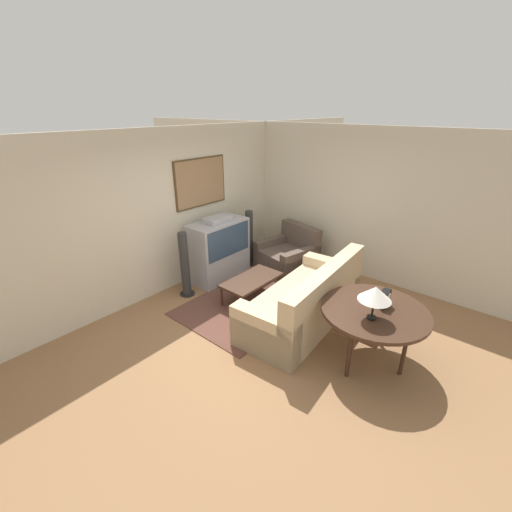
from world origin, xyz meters
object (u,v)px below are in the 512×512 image
object	(u,v)px
armchair	(288,256)
speaker_tower_right	(249,240)
mantel_clock	(385,298)
speaker_tower_left	(185,266)
couch	(306,302)
table_lamp	(375,294)
coffee_table	(251,281)
tv	(219,250)
console_table	(375,314)

from	to	relation	value
armchair	speaker_tower_right	size ratio (longest dim) A/B	1.01
mantel_clock	speaker_tower_left	xyz separation A→B (m)	(-0.58, 3.11, -0.31)
couch	mantel_clock	world-z (taller)	couch
speaker_tower_left	table_lamp	bearing A→B (deg)	-85.83
coffee_table	speaker_tower_right	bearing A→B (deg)	42.83
table_lamp	mantel_clock	world-z (taller)	table_lamp
couch	mantel_clock	bearing A→B (deg)	83.00
armchair	speaker_tower_left	distance (m)	2.10
tv	speaker_tower_right	world-z (taller)	tv
console_table	mantel_clock	bearing A→B (deg)	-15.38
tv	couch	xyz separation A→B (m)	(-0.18, -2.01, -0.23)
armchair	table_lamp	size ratio (longest dim) A/B	2.75
console_table	tv	bearing A→B (deg)	83.09
tv	mantel_clock	size ratio (longest dim) A/B	5.75
couch	console_table	size ratio (longest dim) A/B	1.78
couch	speaker_tower_right	distance (m)	2.23
coffee_table	mantel_clock	bearing A→B (deg)	-90.15
console_table	mantel_clock	world-z (taller)	mantel_clock
console_table	speaker_tower_left	distance (m)	3.10
speaker_tower_right	tv	bearing A→B (deg)	178.22
coffee_table	console_table	bearing A→B (deg)	-94.12
speaker_tower_left	speaker_tower_right	bearing A→B (deg)	0.00
coffee_table	console_table	size ratio (longest dim) A/B	0.81
console_table	speaker_tower_left	xyz separation A→B (m)	(-0.44, 3.07, -0.15)
tv	coffee_table	size ratio (longest dim) A/B	1.16
armchair	coffee_table	size ratio (longest dim) A/B	1.10
table_lamp	armchair	bearing A→B (deg)	53.99
couch	speaker_tower_left	size ratio (longest dim) A/B	2.02
tv	console_table	world-z (taller)	tv
armchair	coffee_table	xyz separation A→B (m)	(-1.37, -0.23, 0.07)
coffee_table	mantel_clock	xyz separation A→B (m)	(-0.01, -2.15, 0.50)
armchair	speaker_tower_left	xyz separation A→B (m)	(-1.96, 0.72, 0.26)
couch	table_lamp	distance (m)	1.40
tv	table_lamp	xyz separation A→B (m)	(-0.58, -3.13, 0.50)
tv	table_lamp	world-z (taller)	tv
couch	coffee_table	distance (m)	1.03
tv	coffee_table	world-z (taller)	tv
speaker_tower_right	table_lamp	bearing A→B (deg)	-114.17
coffee_table	console_table	world-z (taller)	console_table
tv	coffee_table	xyz separation A→B (m)	(-0.22, -0.98, -0.22)
couch	speaker_tower_left	distance (m)	2.09
coffee_table	table_lamp	bearing A→B (deg)	-99.54
console_table	speaker_tower_right	size ratio (longest dim) A/B	1.14
tv	speaker_tower_left	world-z (taller)	tv
tv	speaker_tower_left	size ratio (longest dim) A/B	1.06
speaker_tower_right	speaker_tower_left	bearing A→B (deg)	180.00
couch	coffee_table	bearing A→B (deg)	-92.15
console_table	table_lamp	distance (m)	0.44
console_table	speaker_tower_left	bearing A→B (deg)	98.08
coffee_table	mantel_clock	size ratio (longest dim) A/B	4.96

